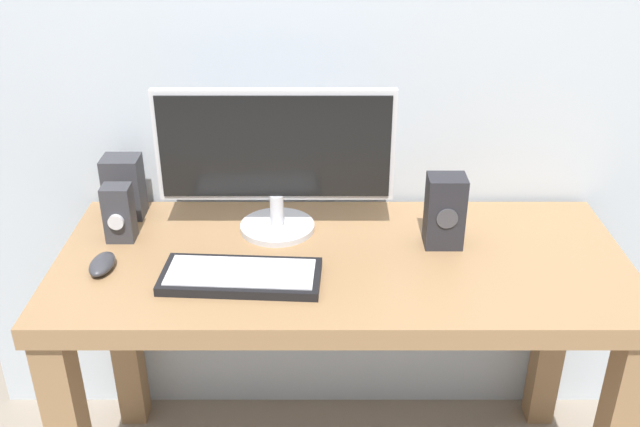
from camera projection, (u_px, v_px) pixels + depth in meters
desk at (340, 300)px, 1.84m from camera, size 1.42×0.61×0.76m
monitor at (273, 156)px, 1.82m from camera, size 0.61×0.20×0.38m
keyboard_primary at (239, 276)px, 1.68m from camera, size 0.38×0.18×0.02m
mouse at (100, 264)px, 1.72m from camera, size 0.06×0.11×0.03m
speaker_right at (443, 211)px, 1.79m from camera, size 0.09×0.08×0.19m
speaker_left at (122, 187)px, 1.94m from camera, size 0.10×0.09×0.17m
audio_controller at (117, 214)px, 1.82m from camera, size 0.07×0.07×0.15m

